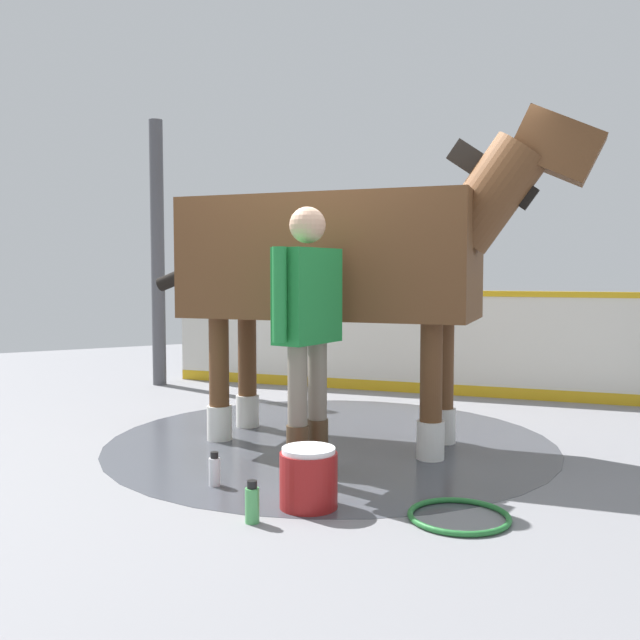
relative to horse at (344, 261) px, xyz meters
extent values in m
cube|color=gray|center=(0.03, -0.22, -1.45)|extent=(16.00, 16.00, 0.02)
cylinder|color=#42444C|center=(-0.08, -0.07, -1.44)|extent=(3.54, 3.54, 0.00)
cube|color=silver|center=(-1.70, 1.77, -0.90)|extent=(4.26, 3.76, 1.09)
cube|color=gold|center=(-1.70, 1.77, -0.32)|extent=(4.27, 3.78, 0.06)
cube|color=gold|center=(-1.70, 1.77, -1.38)|extent=(4.26, 3.76, 0.12)
cylinder|color=#4C4C51|center=(-3.52, -0.48, 0.13)|extent=(0.16, 0.16, 3.13)
cube|color=brown|center=(-0.08, -0.07, 0.02)|extent=(2.31, 2.19, 0.94)
cylinder|color=brown|center=(0.39, 0.69, -0.94)|extent=(0.16, 0.16, 0.99)
cylinder|color=silver|center=(0.39, 0.69, -1.30)|extent=(0.20, 0.20, 0.28)
cylinder|color=brown|center=(0.73, 0.30, -0.94)|extent=(0.16, 0.16, 0.99)
cylinder|color=silver|center=(0.73, 0.30, -1.30)|extent=(0.20, 0.20, 0.28)
cylinder|color=brown|center=(-0.89, -0.44, -0.94)|extent=(0.16, 0.16, 0.99)
cylinder|color=silver|center=(-0.89, -0.44, -1.30)|extent=(0.20, 0.20, 0.28)
cylinder|color=brown|center=(-0.55, -0.83, -0.94)|extent=(0.16, 0.16, 0.99)
cylinder|color=silver|center=(-0.55, -0.83, -1.30)|extent=(0.20, 0.20, 0.28)
cylinder|color=brown|center=(0.84, 0.74, 0.47)|extent=(0.87, 0.83, 0.87)
cube|color=black|center=(0.84, 0.74, 0.61)|extent=(0.53, 0.48, 0.53)
cube|color=brown|center=(1.17, 1.03, 0.79)|extent=(0.67, 0.64, 0.56)
cylinder|color=black|center=(-1.00, -0.88, -0.08)|extent=(0.60, 0.55, 0.35)
cylinder|color=#47331E|center=(0.69, -0.76, -1.26)|extent=(0.15, 0.15, 0.35)
cylinder|color=slate|center=(0.69, -0.76, -0.82)|extent=(0.13, 0.13, 0.53)
cylinder|color=#47331E|center=(0.58, -0.55, -1.26)|extent=(0.15, 0.15, 0.35)
cylinder|color=slate|center=(0.58, -0.55, -0.82)|extent=(0.13, 0.13, 0.53)
cube|color=#1E7F38|center=(0.63, -0.65, -0.24)|extent=(0.43, 0.56, 0.63)
cylinder|color=#1E7F38|center=(0.78, -0.92, -0.23)|extent=(0.09, 0.09, 0.59)
cylinder|color=#1E7F38|center=(0.49, -0.38, -0.23)|extent=(0.09, 0.09, 0.59)
sphere|color=tan|center=(0.63, -0.65, 0.22)|extent=(0.24, 0.24, 0.24)
cylinder|color=maroon|center=(1.22, -0.95, -1.28)|extent=(0.33, 0.33, 0.32)
cylinder|color=white|center=(1.22, -0.95, -1.11)|extent=(0.31, 0.31, 0.03)
cylinder|color=white|center=(0.57, -1.29, -1.35)|extent=(0.07, 0.07, 0.18)
cylinder|color=black|center=(0.57, -1.29, -1.24)|extent=(0.05, 0.05, 0.04)
cylinder|color=#4CA559|center=(1.29, -1.34, -1.35)|extent=(0.08, 0.08, 0.19)
cylinder|color=black|center=(1.29, -1.34, -1.23)|extent=(0.05, 0.05, 0.04)
torus|color=#267233|center=(1.78, -0.32, -1.42)|extent=(0.56, 0.56, 0.03)
camera|label=1|loc=(4.68, -2.78, -0.09)|focal=39.04mm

